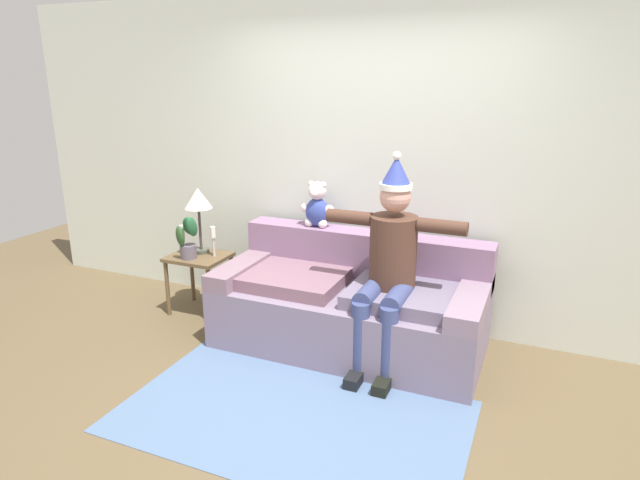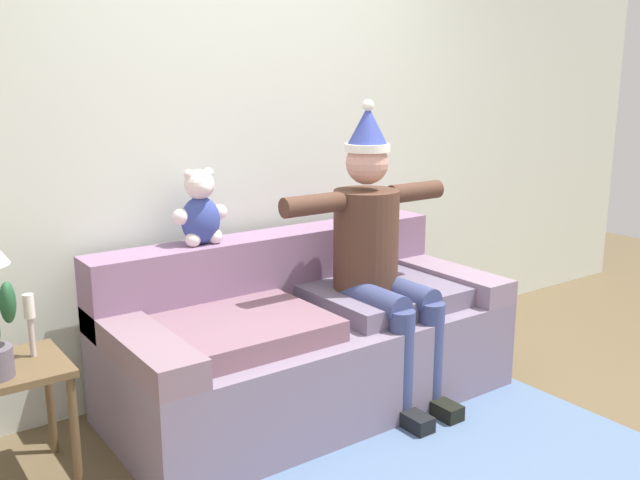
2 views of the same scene
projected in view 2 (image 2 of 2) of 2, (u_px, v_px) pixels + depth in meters
name	position (u px, v px, depth m)	size (l,w,h in m)	color
back_wall	(247.00, 134.00, 3.79)	(7.00, 0.10, 2.70)	silver
couch	(306.00, 339.00, 3.58)	(2.03, 0.95, 0.84)	slate
person_seated	(378.00, 250.00, 3.54)	(1.02, 0.77, 1.54)	#4E3125
teddy_bear	(201.00, 210.00, 3.42)	(0.29, 0.17, 0.38)	#354699
side_table	(2.00, 389.00, 2.76)	(0.50, 0.42, 0.53)	brown
candle_short	(30.00, 316.00, 2.82)	(0.04, 0.04, 0.27)	beige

